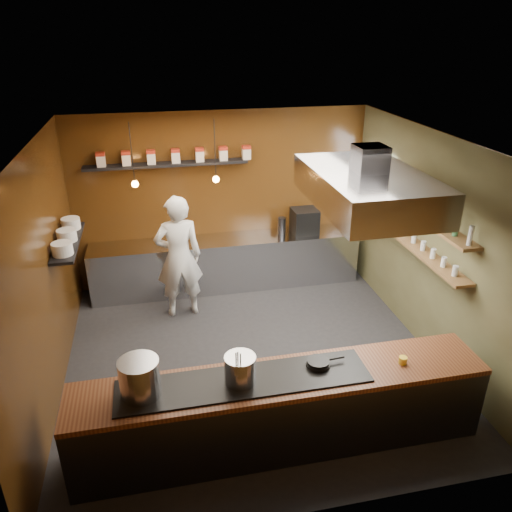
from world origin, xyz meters
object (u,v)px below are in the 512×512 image
object	(u,v)px
stockpot_small	(240,369)
chef	(179,257)
stockpot_large	(140,378)
espresso_machine	(305,221)
extractor_hood	(367,188)

from	to	relation	value
stockpot_small	chef	bearing A→B (deg)	97.72
stockpot_large	espresso_machine	bearing A→B (deg)	53.19
stockpot_small	chef	distance (m)	3.05
extractor_hood	espresso_machine	size ratio (longest dim) A/B	4.63
stockpot_small	espresso_machine	world-z (taller)	espresso_machine
extractor_hood	chef	size ratio (longest dim) A/B	1.01
stockpot_large	espresso_machine	distance (m)	4.70
stockpot_large	chef	distance (m)	3.07
stockpot_small	espresso_machine	distance (m)	4.20
stockpot_large	stockpot_small	world-z (taller)	stockpot_large
chef	extractor_hood	bearing A→B (deg)	135.51
stockpot_large	chef	size ratio (longest dim) A/B	0.20
extractor_hood	chef	bearing A→B (deg)	139.83
stockpot_small	stockpot_large	bearing A→B (deg)	179.03
stockpot_small	chef	size ratio (longest dim) A/B	0.16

